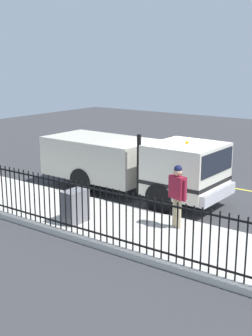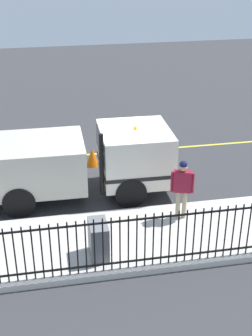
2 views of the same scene
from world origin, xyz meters
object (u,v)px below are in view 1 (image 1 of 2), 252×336
object	(u,v)px
traffic_cone	(185,179)
worker_standing	(177,190)
utility_cabinet	(75,206)
work_truck	(138,162)

from	to	relation	value
traffic_cone	worker_standing	bearing A→B (deg)	25.87
worker_standing	utility_cabinet	xyz separation A→B (m)	(1.36, -2.56, -0.62)
worker_standing	traffic_cone	distance (m)	4.73
work_truck	utility_cabinet	xyz separation A→B (m)	(3.52, 0.23, -0.61)
utility_cabinet	traffic_cone	xyz separation A→B (m)	(-5.53, 0.53, -0.29)
worker_standing	utility_cabinet	distance (m)	2.96
work_truck	worker_standing	world-z (taller)	work_truck
work_truck	traffic_cone	distance (m)	2.34
work_truck	traffic_cone	world-z (taller)	work_truck
worker_standing	traffic_cone	world-z (taller)	worker_standing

